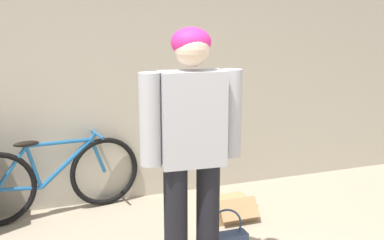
% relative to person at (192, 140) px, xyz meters
% --- Properties ---
extents(wall_back, '(8.00, 0.07, 2.60)m').
position_rel_person_xyz_m(wall_back, '(-0.22, 1.61, 0.29)').
color(wall_back, '#B7AD99').
rests_on(wall_back, ground_plane).
extents(person, '(0.70, 0.25, 1.74)m').
position_rel_person_xyz_m(person, '(0.00, 0.00, 0.00)').
color(person, black).
rests_on(person, ground_plane).
extents(bicycle, '(1.64, 0.46, 0.75)m').
position_rel_person_xyz_m(bicycle, '(-0.84, 1.41, -0.65)').
color(bicycle, black).
rests_on(bicycle, ground_plane).
extents(cardboard_box, '(0.38, 0.42, 0.22)m').
position_rel_person_xyz_m(cardboard_box, '(0.68, 0.83, -0.93)').
color(cardboard_box, tan).
rests_on(cardboard_box, ground_plane).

